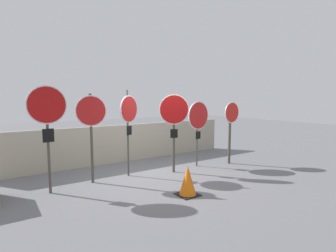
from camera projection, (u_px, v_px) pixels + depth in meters
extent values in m
plane|color=slate|center=(154.00, 175.00, 7.71)|extent=(40.00, 40.00, 0.00)
cube|color=#A89E89|center=(125.00, 143.00, 9.29)|extent=(8.58, 0.12, 1.31)
cylinder|color=#474238|center=(48.00, 145.00, 6.10)|extent=(0.06, 0.06, 2.32)
cylinder|color=white|center=(47.00, 105.00, 5.95)|extent=(0.89, 0.08, 0.89)
cylinder|color=#AD0F0F|center=(47.00, 105.00, 5.94)|extent=(0.83, 0.08, 0.83)
cube|color=black|center=(48.00, 135.00, 6.03)|extent=(0.25, 0.04, 0.31)
cylinder|color=#474238|center=(91.00, 139.00, 6.87)|extent=(0.07, 0.07, 2.36)
cylinder|color=white|center=(91.00, 111.00, 6.74)|extent=(0.80, 0.10, 0.80)
cylinder|color=red|center=(91.00, 111.00, 6.72)|extent=(0.74, 0.10, 0.74)
cylinder|color=#474238|center=(128.00, 133.00, 7.49)|extent=(0.05, 0.05, 2.48)
cylinder|color=white|center=(129.00, 109.00, 7.39)|extent=(0.69, 0.39, 0.77)
cylinder|color=red|center=(129.00, 109.00, 7.38)|extent=(0.64, 0.36, 0.71)
cube|color=black|center=(129.00, 130.00, 7.46)|extent=(0.20, 0.12, 0.26)
cylinder|color=#474238|center=(174.00, 137.00, 7.88)|extent=(0.08, 0.08, 2.15)
cylinder|color=white|center=(174.00, 109.00, 7.73)|extent=(0.81, 0.43, 0.90)
cylinder|color=#AD0F0F|center=(174.00, 109.00, 7.71)|extent=(0.75, 0.41, 0.84)
cube|color=black|center=(174.00, 134.00, 7.80)|extent=(0.21, 0.12, 0.26)
cylinder|color=#474238|center=(197.00, 136.00, 8.59)|extent=(0.05, 0.05, 2.02)
cylinder|color=white|center=(198.00, 116.00, 8.48)|extent=(0.91, 0.14, 0.92)
cylinder|color=red|center=(199.00, 116.00, 8.47)|extent=(0.85, 0.13, 0.86)
cube|color=black|center=(198.00, 135.00, 8.55)|extent=(0.21, 0.05, 0.25)
cylinder|color=#474238|center=(230.00, 136.00, 8.95)|extent=(0.09, 0.09, 1.92)
cylinder|color=white|center=(232.00, 113.00, 8.82)|extent=(0.71, 0.09, 0.71)
cylinder|color=red|center=(232.00, 113.00, 8.80)|extent=(0.65, 0.08, 0.65)
cube|color=black|center=(188.00, 195.00, 6.10)|extent=(0.48, 0.48, 0.02)
cone|color=orange|center=(188.00, 180.00, 6.06)|extent=(0.40, 0.40, 0.67)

